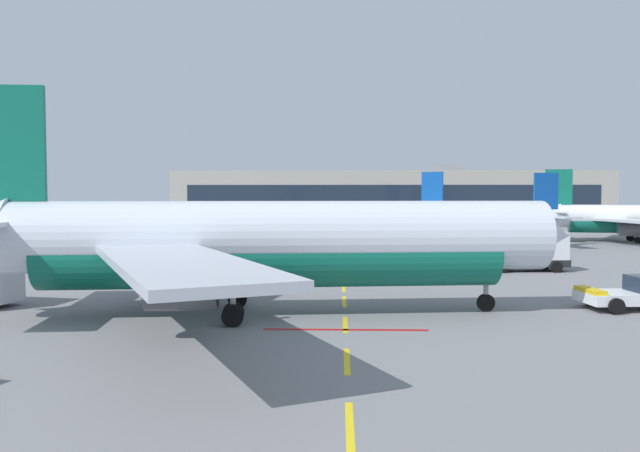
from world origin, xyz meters
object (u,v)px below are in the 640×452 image
(airliner_foreground, at_px, (262,243))
(catering_truck, at_px, (528,252))
(airliner_mid_left, at_px, (371,213))
(airliner_far_center, at_px, (471,224))
(pushback_tug, at_px, (638,293))

(airliner_foreground, bearing_deg, catering_truck, 45.27)
(airliner_foreground, relative_size, airliner_mid_left, 1.26)
(airliner_foreground, relative_size, catering_truck, 4.87)
(airliner_mid_left, height_order, airliner_far_center, airliner_mid_left)
(pushback_tug, xyz_separation_m, airliner_mid_left, (-11.54, 74.42, 2.44))
(airliner_mid_left, relative_size, catering_truck, 3.86)
(catering_truck, bearing_deg, airliner_mid_left, 100.63)
(airliner_mid_left, bearing_deg, airliner_foreground, -97.22)
(pushback_tug, xyz_separation_m, catering_truck, (-0.96, 18.07, 0.74))
(airliner_far_center, distance_m, catering_truck, 22.03)
(airliner_far_center, relative_size, catering_truck, 3.63)
(airliner_mid_left, bearing_deg, airliner_far_center, -73.45)
(airliner_foreground, distance_m, catering_truck, 28.97)
(airliner_mid_left, height_order, catering_truck, airliner_mid_left)
(airliner_foreground, distance_m, airliner_far_center, 46.96)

